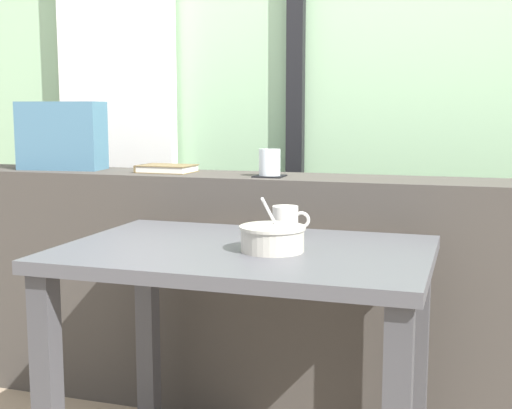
% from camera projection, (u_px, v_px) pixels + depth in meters
% --- Properties ---
extents(outdoor_backdrop, '(4.80, 0.08, 2.80)m').
position_uv_depth(outdoor_backdrop, '(322.00, 35.00, 2.88)').
color(outdoor_backdrop, '#9EC699').
rests_on(outdoor_backdrop, ground).
extents(curtain_left_panel, '(0.56, 0.06, 2.50)m').
position_uv_depth(curtain_left_panel, '(116.00, 73.00, 3.08)').
color(curtain_left_panel, white).
rests_on(curtain_left_panel, ground).
extents(window_divider_post, '(0.07, 0.05, 2.60)m').
position_uv_depth(window_divider_post, '(296.00, 58.00, 2.85)').
color(window_divider_post, black).
rests_on(window_divider_post, ground).
extents(dark_console_ledge, '(2.80, 0.30, 0.86)m').
position_uv_depth(dark_console_ledge, '(284.00, 295.00, 2.45)').
color(dark_console_ledge, '#423D38').
rests_on(dark_console_ledge, ground).
extents(breakfast_table, '(0.98, 0.67, 0.72)m').
position_uv_depth(breakfast_table, '(246.00, 293.00, 1.86)').
color(breakfast_table, '#414145').
rests_on(breakfast_table, ground).
extents(coaster_square, '(0.10, 0.10, 0.00)m').
position_uv_depth(coaster_square, '(270.00, 176.00, 2.36)').
color(coaster_square, black).
rests_on(coaster_square, dark_console_ledge).
extents(juice_glass, '(0.07, 0.07, 0.09)m').
position_uv_depth(juice_glass, '(270.00, 163.00, 2.36)').
color(juice_glass, white).
rests_on(juice_glass, coaster_square).
extents(closed_book, '(0.20, 0.15, 0.03)m').
position_uv_depth(closed_book, '(167.00, 169.00, 2.54)').
color(closed_book, brown).
rests_on(closed_book, dark_console_ledge).
extents(throw_pillow, '(0.33, 0.18, 0.26)m').
position_uv_depth(throw_pillow, '(62.00, 136.00, 2.65)').
color(throw_pillow, '#426B84').
rests_on(throw_pillow, dark_console_ledge).
extents(soup_bowl, '(0.17, 0.18, 0.15)m').
position_uv_depth(soup_bowl, '(272.00, 238.00, 1.79)').
color(soup_bowl, '#BCB7A8').
rests_on(soup_bowl, breakfast_table).
extents(ceramic_mug, '(0.11, 0.08, 0.08)m').
position_uv_depth(ceramic_mug, '(286.00, 220.00, 2.02)').
color(ceramic_mug, silver).
rests_on(ceramic_mug, breakfast_table).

